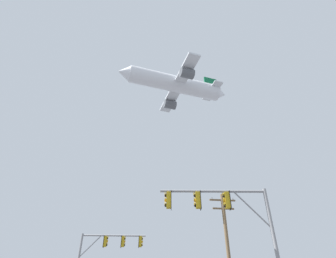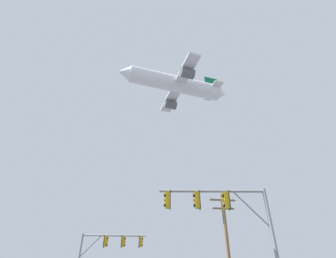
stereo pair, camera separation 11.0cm
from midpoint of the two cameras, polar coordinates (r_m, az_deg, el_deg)
signal_pole_near at (r=15.40m, az=12.38°, el=-17.60°), size 6.11×0.87×6.21m
signal_pole_far at (r=26.84m, az=-13.43°, el=-24.18°), size 6.00×0.66×5.78m
utility_pole at (r=22.28m, az=12.70°, el=-23.11°), size 2.20×0.28×8.14m
airplane at (r=50.12m, az=1.51°, el=9.78°), size 21.68×16.75×5.92m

